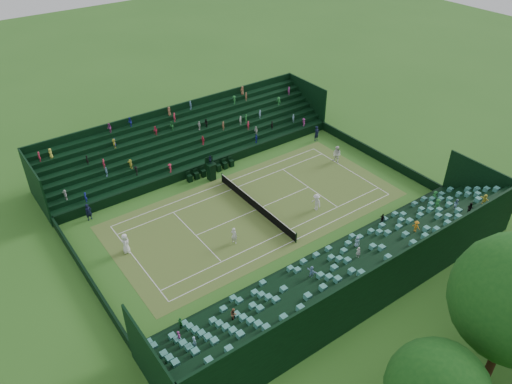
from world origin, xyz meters
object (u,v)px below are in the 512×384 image
player_near_east (234,235)px  player_far_east (316,202)px  umpire_chair (211,169)px  player_near_west (126,243)px  player_far_west (337,154)px  tennis_net (256,205)px

player_near_east → player_far_east: 8.76m
umpire_chair → player_far_east: bearing=26.9°
player_near_west → player_far_west: player_far_west is taller
player_near_west → player_far_east: bearing=-84.2°
player_near_west → player_near_east: player_near_west is taller
player_far_east → player_near_east: bearing=-93.7°
player_far_east → player_near_west: bearing=-106.4°
tennis_net → player_near_west: bearing=-97.0°
tennis_net → player_near_east: bearing=-57.3°
player_near_east → player_near_west: bearing=38.7°
player_near_west → player_near_east: size_ratio=1.16×
player_near_west → player_far_west: size_ratio=0.99×
player_far_west → player_near_west: bearing=-97.5°
player_far_west → player_near_east: bearing=-82.5°
player_far_west → player_far_east: bearing=-63.9°
tennis_net → umpire_chair: size_ratio=4.26×
umpire_chair → player_near_west: umpire_chair is taller
player_near_west → tennis_net: bearing=-75.4°
tennis_net → player_far_east: bearing=54.6°
player_near_west → player_near_east: bearing=-96.7°
tennis_net → player_far_east: size_ratio=6.90×
player_near_east → player_far_west: (-4.68, 16.19, 0.14)m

